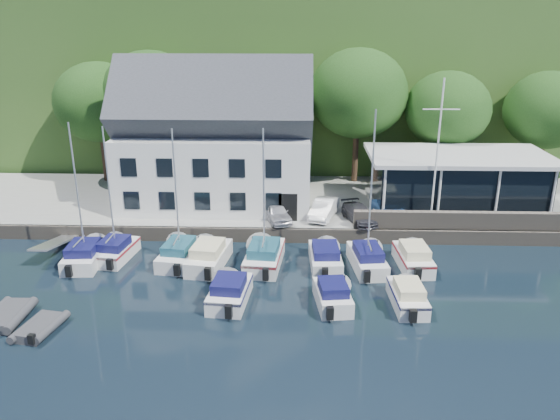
{
  "coord_description": "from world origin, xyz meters",
  "views": [
    {
      "loc": [
        -0.84,
        -23.48,
        14.62
      ],
      "look_at": [
        -1.94,
        9.0,
        3.05
      ],
      "focal_mm": 35.0,
      "sensor_mm": 36.0,
      "label": 1
    }
  ],
  "objects_px": {
    "boat_r1_2": "(176,195)",
    "car_dgrey": "(359,214)",
    "club_pavilion": "(456,180)",
    "boat_r1_3": "(209,254)",
    "boat_r1_7": "(413,255)",
    "flagpole": "(437,154)",
    "boat_r1_5": "(325,255)",
    "harbor_building": "(216,147)",
    "boat_r1_1": "(110,194)",
    "boat_r1_6": "(371,198)",
    "boat_r2_3": "(333,293)",
    "dinghy_1": "(40,326)",
    "car_blue": "(390,209)",
    "boat_r2_4": "(408,294)",
    "boat_r2_2": "(230,289)",
    "car_silver": "(276,212)",
    "dinghy_0": "(7,314)",
    "boat_r1_0": "(78,196)",
    "boat_r1_4": "(264,193)",
    "car_white": "(324,209)"
  },
  "relations": [
    {
      "from": "club_pavilion",
      "to": "boat_r1_2",
      "type": "xyz_separation_m",
      "value": [
        -19.19,
        -8.33,
        1.37
      ]
    },
    {
      "from": "boat_r1_6",
      "to": "boat_r2_3",
      "type": "relative_size",
      "value": 1.9
    },
    {
      "from": "flagpole",
      "to": "boat_r2_2",
      "type": "bearing_deg",
      "value": -143.39
    },
    {
      "from": "boat_r1_4",
      "to": "car_dgrey",
      "type": "bearing_deg",
      "value": 44.71
    },
    {
      "from": "club_pavilion",
      "to": "boat_r1_2",
      "type": "height_order",
      "value": "boat_r1_2"
    },
    {
      "from": "club_pavilion",
      "to": "boat_r1_2",
      "type": "relative_size",
      "value": 1.49
    },
    {
      "from": "car_blue",
      "to": "boat_r1_2",
      "type": "bearing_deg",
      "value": -167.97
    },
    {
      "from": "boat_r1_0",
      "to": "harbor_building",
      "type": "bearing_deg",
      "value": 48.97
    },
    {
      "from": "boat_r1_5",
      "to": "boat_r1_7",
      "type": "bearing_deg",
      "value": -3.5
    },
    {
      "from": "harbor_building",
      "to": "dinghy_1",
      "type": "relative_size",
      "value": 5.13
    },
    {
      "from": "club_pavilion",
      "to": "boat_r1_3",
      "type": "xyz_separation_m",
      "value": [
        -17.28,
        -8.84,
        -2.27
      ]
    },
    {
      "from": "boat_r1_3",
      "to": "boat_r1_6",
      "type": "xyz_separation_m",
      "value": [
        9.76,
        -0.01,
        3.75
      ]
    },
    {
      "from": "boat_r2_3",
      "to": "dinghy_1",
      "type": "relative_size",
      "value": 1.71
    },
    {
      "from": "car_dgrey",
      "to": "boat_r2_2",
      "type": "relative_size",
      "value": 0.73
    },
    {
      "from": "club_pavilion",
      "to": "boat_r2_4",
      "type": "distance_m",
      "value": 14.87
    },
    {
      "from": "boat_r1_0",
      "to": "boat_r1_4",
      "type": "bearing_deg",
      "value": -3.22
    },
    {
      "from": "flagpole",
      "to": "boat_r1_2",
      "type": "height_order",
      "value": "flagpole"
    },
    {
      "from": "boat_r2_3",
      "to": "car_white",
      "type": "bearing_deg",
      "value": 82.91
    },
    {
      "from": "harbor_building",
      "to": "boat_r1_1",
      "type": "relative_size",
      "value": 1.66
    },
    {
      "from": "boat_r1_1",
      "to": "boat_r1_4",
      "type": "bearing_deg",
      "value": 3.95
    },
    {
      "from": "flagpole",
      "to": "dinghy_0",
      "type": "height_order",
      "value": "flagpole"
    },
    {
      "from": "harbor_building",
      "to": "boat_r1_6",
      "type": "bearing_deg",
      "value": -41.76
    },
    {
      "from": "boat_r1_4",
      "to": "boat_r2_4",
      "type": "height_order",
      "value": "boat_r1_4"
    },
    {
      "from": "boat_r1_0",
      "to": "boat_r1_7",
      "type": "bearing_deg",
      "value": -3.47
    },
    {
      "from": "flagpole",
      "to": "boat_r1_4",
      "type": "relative_size",
      "value": 1.06
    },
    {
      "from": "boat_r2_4",
      "to": "harbor_building",
      "type": "bearing_deg",
      "value": 128.27
    },
    {
      "from": "harbor_building",
      "to": "boat_r2_2",
      "type": "relative_size",
      "value": 2.71
    },
    {
      "from": "car_blue",
      "to": "boat_r2_4",
      "type": "bearing_deg",
      "value": -104.02
    },
    {
      "from": "boat_r2_2",
      "to": "boat_r1_6",
      "type": "bearing_deg",
      "value": 35.11
    },
    {
      "from": "car_silver",
      "to": "dinghy_0",
      "type": "relative_size",
      "value": 1.14
    },
    {
      "from": "harbor_building",
      "to": "boat_r1_1",
      "type": "height_order",
      "value": "harbor_building"
    },
    {
      "from": "car_dgrey",
      "to": "boat_r1_7",
      "type": "xyz_separation_m",
      "value": [
        2.8,
        -5.18,
        -0.8
      ]
    },
    {
      "from": "boat_r2_2",
      "to": "boat_r1_2",
      "type": "bearing_deg",
      "value": 132.02
    },
    {
      "from": "flagpole",
      "to": "boat_r1_1",
      "type": "height_order",
      "value": "flagpole"
    },
    {
      "from": "boat_r1_5",
      "to": "dinghy_1",
      "type": "xyz_separation_m",
      "value": [
        -14.32,
        -8.11,
        -0.37
      ]
    },
    {
      "from": "flagpole",
      "to": "boat_r1_5",
      "type": "height_order",
      "value": "flagpole"
    },
    {
      "from": "boat_r1_1",
      "to": "boat_r1_6",
      "type": "height_order",
      "value": "boat_r1_6"
    },
    {
      "from": "boat_r1_3",
      "to": "boat_r1_7",
      "type": "bearing_deg",
      "value": 8.38
    },
    {
      "from": "boat_r1_5",
      "to": "dinghy_1",
      "type": "height_order",
      "value": "boat_r1_5"
    },
    {
      "from": "club_pavilion",
      "to": "boat_r1_4",
      "type": "relative_size",
      "value": 1.4
    },
    {
      "from": "car_dgrey",
      "to": "boat_r1_4",
      "type": "bearing_deg",
      "value": -157.71
    },
    {
      "from": "club_pavilion",
      "to": "boat_r1_2",
      "type": "bearing_deg",
      "value": -156.55
    },
    {
      "from": "flagpole",
      "to": "boat_r1_3",
      "type": "distance_m",
      "value": 16.34
    },
    {
      "from": "harbor_building",
      "to": "boat_r1_2",
      "type": "height_order",
      "value": "harbor_building"
    },
    {
      "from": "boat_r1_2",
      "to": "car_dgrey",
      "type": "bearing_deg",
      "value": 30.08
    },
    {
      "from": "dinghy_1",
      "to": "boat_r1_4",
      "type": "bearing_deg",
      "value": 47.39
    },
    {
      "from": "boat_r1_6",
      "to": "boat_r2_3",
      "type": "distance_m",
      "value": 6.49
    },
    {
      "from": "harbor_building",
      "to": "car_white",
      "type": "height_order",
      "value": "harbor_building"
    },
    {
      "from": "boat_r1_2",
      "to": "boat_r2_3",
      "type": "relative_size",
      "value": 1.85
    },
    {
      "from": "boat_r1_0",
      "to": "boat_r1_6",
      "type": "distance_m",
      "value": 17.5
    }
  ]
}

